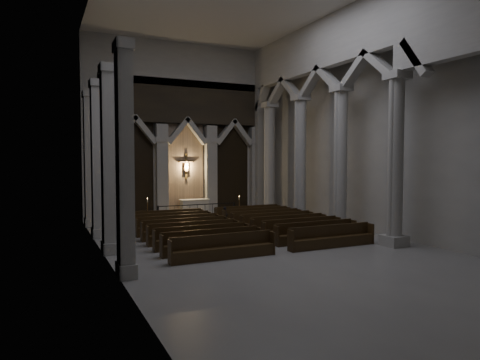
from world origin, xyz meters
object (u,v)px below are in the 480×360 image
Objects in this scene: pews at (238,230)px; candle_stand_left at (148,216)px; altar_rail at (198,209)px; altar at (194,207)px; candle_stand_right at (239,211)px; worshipper at (225,216)px.

candle_stand_left is at bearing 116.14° from pews.
candle_stand_left is (-3.27, 0.20, -0.28)m from altar_rail.
altar is 1.44× the size of candle_stand_right.
altar_rail is at bearing -173.01° from candle_stand_right.
altar_rail is (-0.39, -1.79, 0.03)m from altar.
candle_stand_left is at bearing 176.46° from altar_rail.
altar is 3.99m from candle_stand_left.
candle_stand_left is at bearing 136.77° from worshipper.
worshipper is (0.64, -3.15, -0.12)m from altar_rail.
candle_stand_left is at bearing -178.30° from candle_stand_right.
altar is at bearing 153.83° from candle_stand_right.
altar_rail is 6.47m from pews.
candle_stand_right is 1.23× the size of worshipper.
altar_rail reaches higher than pews.
altar is 4.95m from worshipper.
altar reaches higher than altar_rail.
candle_stand_right is 0.14× the size of pews.
candle_stand_right reaches higher than altar_rail.
altar_rail is 3.45× the size of candle_stand_left.
worshipper reaches higher than altar_rail.
candle_stand_right is 4.39m from worshipper.
worshipper is at bearing -86.99° from altar.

